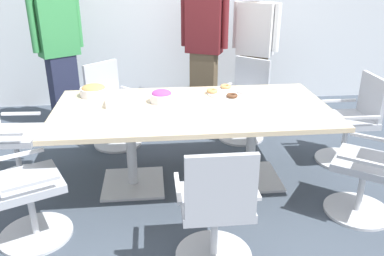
{
  "coord_description": "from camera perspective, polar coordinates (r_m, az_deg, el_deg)",
  "views": [
    {
      "loc": [
        -0.33,
        -3.26,
        1.93
      ],
      "look_at": [
        0.0,
        0.0,
        0.55
      ],
      "focal_mm": 37.16,
      "sensor_mm": 36.0,
      "label": 1
    }
  ],
  "objects": [
    {
      "name": "person_standing_1",
      "position": [
        5.09,
        1.75,
        11.74
      ],
      "size": [
        0.59,
        0.38,
        1.81
      ],
      "rotation": [
        0.0,
        0.0,
        -3.57
      ],
      "color": "brown",
      "rests_on": "ground"
    },
    {
      "name": "office_chair_0",
      "position": [
        3.45,
        24.44,
        -5.58
      ],
      "size": [
        0.76,
        0.76,
        0.91
      ],
      "rotation": [
        0.0,
        0.0,
        0.92
      ],
      "color": "silver",
      "rests_on": "ground"
    },
    {
      "name": "office_chair_5",
      "position": [
        3.13,
        -23.41,
        -8.36
      ],
      "size": [
        0.72,
        0.72,
        0.91
      ],
      "rotation": [
        0.0,
        0.0,
        -1.13
      ],
      "color": "silver",
      "rests_on": "ground"
    },
    {
      "name": "office_chair_4",
      "position": [
        4.02,
        -24.82,
        -1.69
      ],
      "size": [
        0.57,
        0.57,
        0.91
      ],
      "rotation": [
        0.0,
        0.0,
        -1.63
      ],
      "color": "silver",
      "rests_on": "ground"
    },
    {
      "name": "office_chair_6",
      "position": [
        2.67,
        3.47,
        -12.08
      ],
      "size": [
        0.54,
        0.54,
        0.91
      ],
      "rotation": [
        0.0,
        0.0,
        -0.0
      ],
      "color": "silver",
      "rests_on": "ground"
    },
    {
      "name": "office_chair_3",
      "position": [
        4.52,
        -11.35,
        2.69
      ],
      "size": [
        0.76,
        0.76,
        0.91
      ],
      "rotation": [
        0.0,
        0.0,
        -2.4
      ],
      "color": "silver",
      "rests_on": "ground"
    },
    {
      "name": "snack_bowl_cookies",
      "position": [
        3.88,
        -13.94,
        5.28
      ],
      "size": [
        0.25,
        0.25,
        0.11
      ],
      "color": "white",
      "rests_on": "conference_table"
    },
    {
      "name": "person_standing_2",
      "position": [
        5.24,
        8.99,
        11.17
      ],
      "size": [
        0.56,
        0.42,
        1.72
      ],
      "rotation": [
        0.0,
        0.0,
        -3.7
      ],
      "color": "brown",
      "rests_on": "ground"
    },
    {
      "name": "ground_plane",
      "position": [
        3.8,
        0.0,
        -7.73
      ],
      "size": [
        10.0,
        10.0,
        0.01
      ],
      "primitive_type": "cube",
      "color": "#3D4754"
    },
    {
      "name": "office_chair_2",
      "position": [
        4.64,
        7.5,
        3.48
      ],
      "size": [
        0.76,
        0.76,
        0.91
      ],
      "rotation": [
        0.0,
        0.0,
        -3.87
      ],
      "color": "silver",
      "rests_on": "ground"
    },
    {
      "name": "napkin_pile",
      "position": [
        3.57,
        -10.56,
        3.85
      ],
      "size": [
        0.2,
        0.2,
        0.08
      ],
      "primitive_type": "cube",
      "color": "white",
      "rests_on": "conference_table"
    },
    {
      "name": "conference_table",
      "position": [
        3.52,
        0.0,
        1.12
      ],
      "size": [
        2.4,
        1.2,
        0.75
      ],
      "color": "#CCB793",
      "rests_on": "ground"
    },
    {
      "name": "back_wall",
      "position": [
        5.69,
        -2.58,
        17.5
      ],
      "size": [
        8.0,
        0.1,
        2.8
      ],
      "primitive_type": "cube",
      "color": "silver",
      "rests_on": "ground"
    },
    {
      "name": "office_chair_1",
      "position": [
        4.32,
        21.99,
        0.45
      ],
      "size": [
        0.54,
        0.54,
        0.91
      ],
      "rotation": [
        0.0,
        0.0,
        -4.72
      ],
      "color": "silver",
      "rests_on": "ground"
    },
    {
      "name": "snack_bowl_candy_mix",
      "position": [
        3.6,
        -4.39,
        4.59
      ],
      "size": [
        0.21,
        0.21,
        0.12
      ],
      "color": "white",
      "rests_on": "conference_table"
    },
    {
      "name": "donut_platter",
      "position": [
        3.85,
        5.15,
        5.17
      ],
      "size": [
        0.4,
        0.4,
        0.04
      ],
      "color": "white",
      "rests_on": "conference_table"
    },
    {
      "name": "person_standing_0",
      "position": [
        5.02,
        -18.55,
        10.91
      ],
      "size": [
        0.55,
        0.43,
        1.88
      ],
      "rotation": [
        0.0,
        0.0,
        -2.56
      ],
      "color": "#232842",
      "rests_on": "ground"
    }
  ]
}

